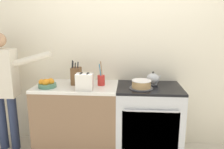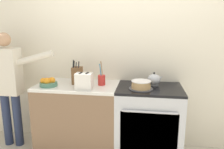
{
  "view_description": "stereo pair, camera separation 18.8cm",
  "coord_description": "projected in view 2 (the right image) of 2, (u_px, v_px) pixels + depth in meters",
  "views": [
    {
      "loc": [
        -0.01,
        -2.29,
        1.63
      ],
      "look_at": [
        -0.2,
        0.27,
        1.05
      ],
      "focal_mm": 35.0,
      "sensor_mm": 36.0,
      "label": 1
    },
    {
      "loc": [
        0.18,
        -2.27,
        1.63
      ],
      "look_at": [
        -0.2,
        0.27,
        1.05
      ],
      "focal_mm": 35.0,
      "sensor_mm": 36.0,
      "label": 2
    }
  ],
  "objects": [
    {
      "name": "person_baker",
      "position": [
        9.0,
        81.0,
        2.87
      ],
      "size": [
        0.9,
        0.2,
        1.55
      ],
      "rotation": [
        0.0,
        0.0,
        -0.08
      ],
      "color": "#283351",
      "rests_on": "ground_plane"
    },
    {
      "name": "toaster",
      "position": [
        84.0,
        81.0,
        2.54
      ],
      "size": [
        0.21,
        0.13,
        0.2
      ],
      "color": "silver",
      "rests_on": "counter_cabinet"
    },
    {
      "name": "utensil_crock",
      "position": [
        102.0,
        80.0,
        2.72
      ],
      "size": [
        0.09,
        0.09,
        0.31
      ],
      "color": "red",
      "rests_on": "counter_cabinet"
    },
    {
      "name": "tea_kettle",
      "position": [
        154.0,
        80.0,
        2.72
      ],
      "size": [
        0.2,
        0.17,
        0.16
      ],
      "color": "#B7BABF",
      "rests_on": "stove_range"
    },
    {
      "name": "wall_back",
      "position": [
        131.0,
        51.0,
        2.89
      ],
      "size": [
        8.0,
        0.04,
        2.6
      ],
      "color": "silver",
      "rests_on": "ground_plane"
    },
    {
      "name": "stove_range",
      "position": [
        148.0,
        122.0,
        2.73
      ],
      "size": [
        0.79,
        0.63,
        0.9
      ],
      "color": "#B7BABF",
      "rests_on": "ground_plane"
    },
    {
      "name": "knife_block",
      "position": [
        77.0,
        75.0,
        2.77
      ],
      "size": [
        0.12,
        0.13,
        0.31
      ],
      "color": "brown",
      "rests_on": "counter_cabinet"
    },
    {
      "name": "layer_cake",
      "position": [
        141.0,
        85.0,
        2.55
      ],
      "size": [
        0.28,
        0.28,
        0.1
      ],
      "color": "#4C4C51",
      "rests_on": "stove_range"
    },
    {
      "name": "counter_cabinet",
      "position": [
        79.0,
        117.0,
        2.86
      ],
      "size": [
        1.02,
        0.6,
        0.9
      ],
      "color": "brown",
      "rests_on": "ground_plane"
    },
    {
      "name": "fruit_bowl",
      "position": [
        48.0,
        83.0,
        2.67
      ],
      "size": [
        0.21,
        0.21,
        0.11
      ],
      "color": "#4C7F66",
      "rests_on": "counter_cabinet"
    }
  ]
}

